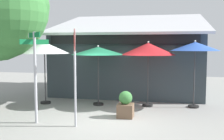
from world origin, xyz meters
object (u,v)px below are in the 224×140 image
(street_sign_post, at_px, (35,67))
(patio_umbrella_crimson_right, at_px, (148,49))
(stop_sign, at_px, (75,58))
(patio_umbrella_ivory_left, at_px, (44,48))
(patio_umbrella_royal_blue_far_right, at_px, (195,47))
(patio_umbrella_forest_green_center, at_px, (98,51))
(sidewalk_planter, at_px, (126,105))

(street_sign_post, height_order, patio_umbrella_crimson_right, street_sign_post)
(stop_sign, xyz_separation_m, patio_umbrella_ivory_left, (-2.43, 2.93, 0.28))
(patio_umbrella_royal_blue_far_right, bearing_deg, patio_umbrella_ivory_left, -174.99)
(stop_sign, bearing_deg, patio_umbrella_ivory_left, 129.76)
(patio_umbrella_forest_green_center, height_order, sidewalk_planter, patio_umbrella_forest_green_center)
(patio_umbrella_crimson_right, height_order, sidewalk_planter, patio_umbrella_crimson_right)
(patio_umbrella_crimson_right, bearing_deg, patio_umbrella_ivory_left, -174.89)
(patio_umbrella_crimson_right, relative_size, sidewalk_planter, 2.89)
(street_sign_post, height_order, patio_umbrella_ivory_left, street_sign_post)
(patio_umbrella_crimson_right, bearing_deg, street_sign_post, -136.26)
(stop_sign, height_order, patio_umbrella_ivory_left, stop_sign)
(stop_sign, bearing_deg, patio_umbrella_royal_blue_far_right, 42.17)
(stop_sign, xyz_separation_m, patio_umbrella_forest_green_center, (-0.10, 3.11, 0.15))
(patio_umbrella_forest_green_center, bearing_deg, street_sign_post, -113.26)
(street_sign_post, bearing_deg, patio_umbrella_crimson_right, 43.74)
(stop_sign, relative_size, patio_umbrella_royal_blue_far_right, 1.12)
(patio_umbrella_crimson_right, height_order, patio_umbrella_royal_blue_far_right, patio_umbrella_royal_blue_far_right)
(patio_umbrella_forest_green_center, distance_m, sidewalk_planter, 2.91)
(patio_umbrella_ivory_left, relative_size, sidewalk_planter, 2.93)
(patio_umbrella_crimson_right, bearing_deg, patio_umbrella_royal_blue_far_right, 4.79)
(street_sign_post, relative_size, patio_umbrella_forest_green_center, 1.17)
(patio_umbrella_forest_green_center, relative_size, sidewalk_planter, 2.71)
(patio_umbrella_ivory_left, bearing_deg, sidewalk_planter, -22.10)
(patio_umbrella_royal_blue_far_right, height_order, sidewalk_planter, patio_umbrella_royal_blue_far_right)
(patio_umbrella_forest_green_center, bearing_deg, patio_umbrella_ivory_left, -175.56)
(street_sign_post, xyz_separation_m, patio_umbrella_royal_blue_far_right, (5.23, 3.38, 0.62))
(street_sign_post, xyz_separation_m, patio_umbrella_crimson_right, (3.37, 3.22, 0.53))
(patio_umbrella_ivory_left, xyz_separation_m, sidewalk_planter, (3.79, -1.54, -1.98))
(patio_umbrella_royal_blue_far_right, bearing_deg, patio_umbrella_forest_green_center, -174.65)
(patio_umbrella_ivory_left, xyz_separation_m, patio_umbrella_forest_green_center, (2.34, 0.18, -0.13))
(patio_umbrella_ivory_left, relative_size, patio_umbrella_forest_green_center, 1.08)
(street_sign_post, bearing_deg, patio_umbrella_ivory_left, 110.31)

